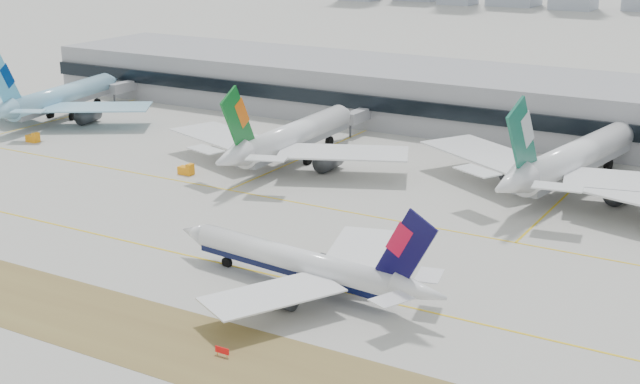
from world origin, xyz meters
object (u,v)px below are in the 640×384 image
Objects in this scene: taxiing_airliner at (303,264)px; terminal at (483,100)px; widebody_cathay at (572,161)px; widebody_korean at (58,99)px; widebody_eva at (291,138)px.

taxiing_airliner reaches higher than terminal.
widebody_korean is at bearing 100.96° from widebody_cathay.
widebody_eva reaches higher than terminal.
taxiing_airliner is 77.31m from widebody_cathay.
widebody_eva is 64.49m from widebody_cathay.
widebody_eva is (83.17, -6.25, 0.04)m from widebody_korean.
taxiing_airliner is at bearing -148.35° from widebody_eva.
widebody_korean is at bearing -153.86° from terminal.
widebody_korean reaches higher than terminal.
widebody_cathay is 61.09m from terminal.
widebody_korean is 146.69m from widebody_cathay.
terminal is (-37.85, 47.94, 0.90)m from widebody_cathay.
widebody_eva reaches higher than taxiing_airliner.
widebody_eva is (-41.49, 62.41, 1.87)m from taxiing_airliner.
widebody_cathay reaches higher than terminal.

